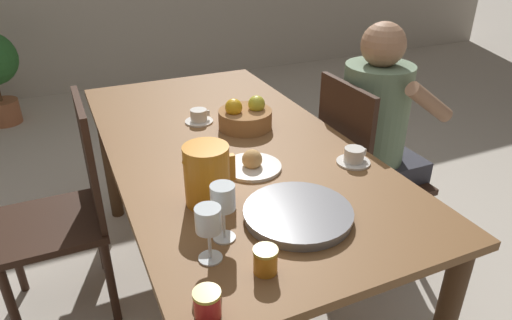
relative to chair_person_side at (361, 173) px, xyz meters
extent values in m
plane|color=beige|center=(-0.64, 0.05, -0.50)|extent=(20.00, 20.00, 0.00)
cube|color=brown|center=(-0.64, 0.05, 0.25)|extent=(0.92, 1.81, 0.03)
cylinder|color=#472D19|center=(-1.04, 0.90, -0.13)|extent=(0.07, 0.07, 0.73)
cylinder|color=#472D19|center=(-0.24, 0.90, -0.13)|extent=(0.07, 0.07, 0.73)
cylinder|color=#331E14|center=(0.26, 0.18, -0.29)|extent=(0.04, 0.04, 0.42)
cylinder|color=#331E14|center=(0.26, -0.18, -0.29)|extent=(0.04, 0.04, 0.42)
cylinder|color=#331E14|center=(-0.11, 0.18, -0.29)|extent=(0.04, 0.04, 0.42)
cylinder|color=#331E14|center=(-0.11, -0.18, -0.29)|extent=(0.04, 0.04, 0.42)
cube|color=#331E14|center=(0.08, 0.00, -0.06)|extent=(0.42, 0.42, 0.03)
cube|color=#331E14|center=(-0.12, 0.00, 0.20)|extent=(0.03, 0.39, 0.50)
cylinder|color=#331E14|center=(-1.54, 0.07, -0.29)|extent=(0.04, 0.04, 0.42)
cylinder|color=#331E14|center=(-1.54, 0.44, -0.29)|extent=(0.04, 0.04, 0.42)
cylinder|color=#331E14|center=(-1.17, 0.07, -0.29)|extent=(0.04, 0.04, 0.42)
cylinder|color=#331E14|center=(-1.17, 0.44, -0.29)|extent=(0.04, 0.04, 0.42)
cube|color=#331E14|center=(-1.36, 0.25, -0.06)|extent=(0.42, 0.42, 0.03)
cube|color=#331E14|center=(-1.16, 0.25, 0.20)|extent=(0.03, 0.39, 0.50)
cylinder|color=#33333D|center=(0.22, 0.11, -0.27)|extent=(0.09, 0.09, 0.45)
cylinder|color=#33333D|center=(0.22, -0.05, -0.27)|extent=(0.09, 0.09, 0.45)
cube|color=#33333D|center=(0.15, 0.03, 0.00)|extent=(0.30, 0.34, 0.11)
cylinder|color=slate|center=(0.06, 0.03, 0.27)|extent=(0.30, 0.30, 0.46)
sphere|color=#A37556|center=(0.06, 0.03, 0.59)|extent=(0.19, 0.19, 0.19)
cylinder|color=#A37556|center=(0.16, -0.18, 0.39)|extent=(0.25, 0.06, 0.20)
cylinder|color=orange|center=(-0.85, -0.33, 0.36)|extent=(0.14, 0.14, 0.19)
cube|color=orange|center=(-0.77, -0.33, 0.37)|extent=(0.02, 0.02, 0.09)
cone|color=orange|center=(-0.91, -0.33, 0.44)|extent=(0.04, 0.04, 0.04)
cylinder|color=white|center=(-0.88, -0.53, 0.26)|extent=(0.06, 0.06, 0.00)
cylinder|color=white|center=(-0.88, -0.53, 0.31)|extent=(0.01, 0.01, 0.09)
cylinder|color=white|center=(-0.88, -0.53, 0.40)|extent=(0.07, 0.07, 0.07)
cylinder|color=white|center=(-0.94, -0.59, 0.26)|extent=(0.06, 0.06, 0.00)
cylinder|color=white|center=(-0.94, -0.59, 0.31)|extent=(0.01, 0.01, 0.09)
cylinder|color=white|center=(-0.94, -0.59, 0.39)|extent=(0.07, 0.07, 0.07)
cylinder|color=orange|center=(-0.94, -0.59, 0.37)|extent=(0.06, 0.06, 0.04)
cylinder|color=silver|center=(-0.29, -0.30, 0.27)|extent=(0.12, 0.12, 0.01)
cylinder|color=silver|center=(-0.29, -0.30, 0.30)|extent=(0.07, 0.07, 0.05)
cube|color=silver|center=(-0.24, -0.30, 0.30)|extent=(0.01, 0.01, 0.03)
cylinder|color=silver|center=(-0.68, 0.30, 0.27)|extent=(0.12, 0.12, 0.01)
cylinder|color=silver|center=(-0.68, 0.30, 0.30)|extent=(0.07, 0.07, 0.05)
cube|color=silver|center=(-0.64, 0.30, 0.30)|extent=(0.01, 0.01, 0.03)
cylinder|color=gray|center=(-0.64, -0.52, 0.27)|extent=(0.32, 0.32, 0.02)
cylinder|color=gray|center=(-0.64, -0.52, 0.29)|extent=(0.33, 0.33, 0.01)
cylinder|color=silver|center=(-0.64, -0.19, 0.27)|extent=(0.21, 0.21, 0.01)
sphere|color=tan|center=(-0.64, -0.19, 0.30)|extent=(0.07, 0.07, 0.07)
cylinder|color=#C67A1E|center=(-0.83, -0.70, 0.30)|extent=(0.06, 0.06, 0.07)
cylinder|color=gold|center=(-0.83, -0.70, 0.33)|extent=(0.06, 0.06, 0.01)
cylinder|color=#A81E1E|center=(-1.01, -0.77, 0.30)|extent=(0.06, 0.06, 0.07)
cylinder|color=gold|center=(-1.01, -0.77, 0.33)|extent=(0.06, 0.06, 0.01)
cylinder|color=#9E6B3D|center=(-0.52, 0.16, 0.30)|extent=(0.23, 0.23, 0.08)
sphere|color=gold|center=(-0.47, 0.16, 0.36)|extent=(0.07, 0.07, 0.07)
sphere|color=gold|center=(-0.57, 0.16, 0.36)|extent=(0.07, 0.07, 0.07)
cylinder|color=#A8603D|center=(-1.69, 2.71, -0.40)|extent=(0.27, 0.27, 0.20)
camera|label=1|loc=(-1.22, -1.50, 1.05)|focal=32.00mm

